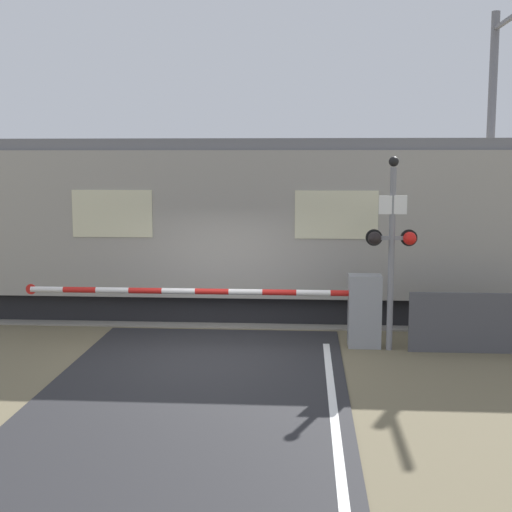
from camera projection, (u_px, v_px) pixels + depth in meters
name	position (u px, v px, depth m)	size (l,w,h in m)	color
ground_plane	(211.00, 357.00, 12.58)	(80.00, 80.00, 0.00)	#6B6047
track_bed	(233.00, 311.00, 16.29)	(36.00, 3.20, 0.13)	gray
train	(333.00, 226.00, 15.87)	(16.80, 2.85, 3.90)	black
crossing_barrier	(334.00, 307.00, 13.26)	(6.74, 0.44, 1.36)	gray
signal_post	(392.00, 242.00, 12.81)	(0.93, 0.26, 3.52)	gray
catenary_pole	(490.00, 153.00, 17.25)	(0.20, 1.90, 6.95)	slate
roadside_fence	(497.00, 323.00, 12.79)	(3.12, 0.06, 1.10)	#4C4C51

